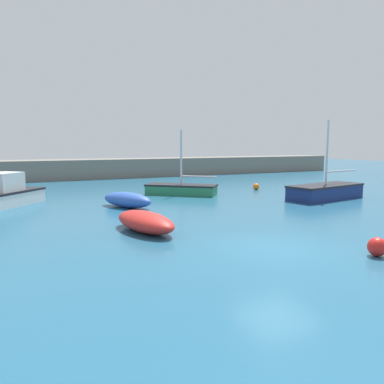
% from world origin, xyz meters
% --- Properties ---
extents(ground_plane, '(120.00, 120.00, 0.20)m').
position_xyz_m(ground_plane, '(0.00, 0.00, -0.10)').
color(ground_plane, '#235B7A').
extents(harbor_breakwater, '(57.68, 3.62, 1.88)m').
position_xyz_m(harbor_breakwater, '(0.00, 28.38, 0.94)').
color(harbor_breakwater, slate).
rests_on(harbor_breakwater, ground_plane).
extents(open_tender_yellow, '(2.61, 3.52, 0.81)m').
position_xyz_m(open_tender_yellow, '(-2.18, 9.82, 0.41)').
color(open_tender_yellow, '#2D56B7').
rests_on(open_tender_yellow, ground_plane).
extents(sailboat_short_mast, '(5.84, 2.76, 4.82)m').
position_xyz_m(sailboat_short_mast, '(9.68, 7.45, 0.47)').
color(sailboat_short_mast, navy).
rests_on(sailboat_short_mast, ground_plane).
extents(sailboat_twin_hulled, '(4.62, 4.31, 4.31)m').
position_xyz_m(sailboat_twin_hulled, '(2.52, 13.17, 0.39)').
color(sailboat_twin_hulled, '#287A4C').
rests_on(sailboat_twin_hulled, ground_plane).
extents(rowboat_blue_near, '(2.09, 3.72, 0.77)m').
position_xyz_m(rowboat_blue_near, '(-3.13, 4.08, 0.39)').
color(rowboat_blue_near, red).
rests_on(rowboat_blue_near, ground_plane).
extents(motorboat_grey_hull, '(4.97, 5.33, 1.84)m').
position_xyz_m(motorboat_grey_hull, '(-8.30, 12.90, 0.64)').
color(motorboat_grey_hull, white).
rests_on(motorboat_grey_hull, ground_plane).
extents(mooring_buoy_red, '(0.58, 0.58, 0.58)m').
position_xyz_m(mooring_buoy_red, '(2.12, -2.08, 0.29)').
color(mooring_buoy_red, red).
rests_on(mooring_buoy_red, ground_plane).
extents(mooring_buoy_orange, '(0.47, 0.47, 0.47)m').
position_xyz_m(mooring_buoy_orange, '(8.64, 13.22, 0.24)').
color(mooring_buoy_orange, orange).
rests_on(mooring_buoy_orange, ground_plane).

